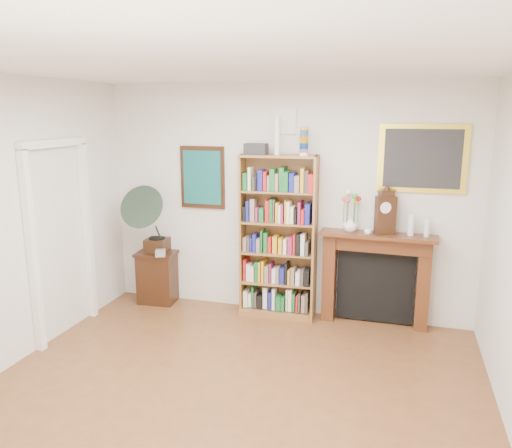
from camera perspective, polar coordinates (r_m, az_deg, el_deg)
The scene contains 15 objects.
room at distance 3.71m, azimuth -5.50°, elevation -3.84°, with size 4.51×5.01×2.81m.
door_casing at distance 5.84m, azimuth -21.45°, elevation 0.05°, with size 0.08×1.02×2.17m.
teal_poster at distance 6.30m, azimuth -6.14°, elevation 5.31°, with size 0.58×0.04×0.78m.
small_picture at distance 5.93m, azimuth 3.33°, elevation 11.69°, with size 0.26×0.04×0.30m.
gilt_painting at distance 5.81m, azimuth 18.47°, elevation 7.09°, with size 0.95×0.04×0.75m.
bookshelf at distance 5.94m, azimuth 2.52°, elevation -0.48°, with size 0.93×0.38×2.27m.
side_cabinet at distance 6.68m, azimuth -11.21°, elevation -5.99°, with size 0.50×0.36×0.68m, color black.
fireplace at distance 5.98m, azimuth 13.53°, elevation -5.22°, with size 1.32×0.36×1.10m.
gramophone at distance 6.38m, azimuth -12.01°, elevation 0.98°, with size 0.59×0.71×0.90m.
cd_stack at distance 6.39m, azimuth -10.86°, elevation -3.27°, with size 0.12×0.12×0.08m, color #A7A5B1.
mantel_clock at distance 5.76m, azimuth 14.57°, elevation 1.21°, with size 0.25×0.20×0.50m.
flower_vase at distance 5.83m, azimuth 10.73°, elevation -0.01°, with size 0.17×0.17×0.17m, color white.
teacup at distance 5.74m, azimuth 12.66°, elevation -0.86°, with size 0.08×0.08×0.06m, color white.
bottle_left at distance 5.80m, azimuth 17.30°, elevation -0.11°, with size 0.07×0.07×0.24m, color silver.
bottle_right at distance 5.82m, azimuth 18.96°, elevation -0.39°, with size 0.06×0.06×0.20m, color silver.
Camera 1 is at (1.33, -3.30, 2.45)m, focal length 35.00 mm.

